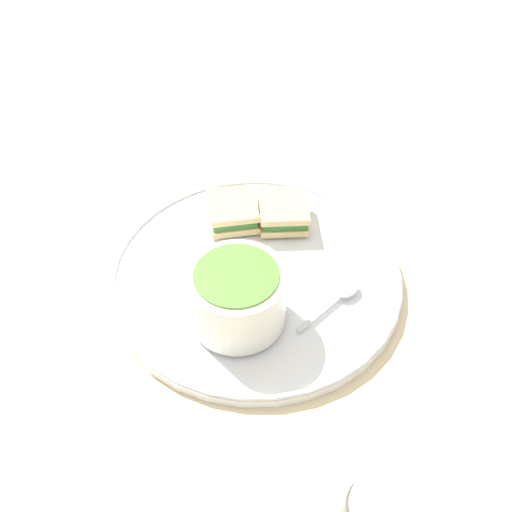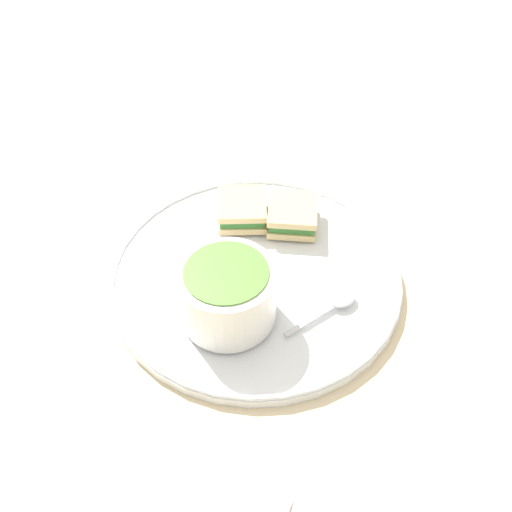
{
  "view_description": "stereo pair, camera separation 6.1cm",
  "coord_description": "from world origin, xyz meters",
  "px_view_note": "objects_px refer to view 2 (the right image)",
  "views": [
    {
      "loc": [
        0.21,
        0.37,
        0.48
      ],
      "look_at": [
        0.0,
        0.0,
        0.04
      ],
      "focal_mm": 35.0,
      "sensor_mm": 36.0,
      "label": 1
    },
    {
      "loc": [
        0.15,
        0.4,
        0.48
      ],
      "look_at": [
        0.0,
        0.0,
        0.04
      ],
      "focal_mm": 35.0,
      "sensor_mm": 36.0,
      "label": 2
    }
  ],
  "objects_px": {
    "spoon": "(338,302)",
    "sandwich_half_far": "(242,209)",
    "soup_bowl": "(227,293)",
    "sandwich_half_near": "(292,215)"
  },
  "relations": [
    {
      "from": "spoon",
      "to": "sandwich_half_near",
      "type": "relative_size",
      "value": 1.12
    },
    {
      "from": "sandwich_half_near",
      "to": "spoon",
      "type": "bearing_deg",
      "value": 87.98
    },
    {
      "from": "spoon",
      "to": "sandwich_half_near",
      "type": "height_order",
      "value": "sandwich_half_near"
    },
    {
      "from": "soup_bowl",
      "to": "spoon",
      "type": "bearing_deg",
      "value": 166.11
    },
    {
      "from": "soup_bowl",
      "to": "sandwich_half_far",
      "type": "distance_m",
      "value": 0.17
    },
    {
      "from": "spoon",
      "to": "sandwich_half_far",
      "type": "distance_m",
      "value": 0.19
    },
    {
      "from": "spoon",
      "to": "sandwich_half_far",
      "type": "height_order",
      "value": "sandwich_half_far"
    },
    {
      "from": "spoon",
      "to": "sandwich_half_far",
      "type": "relative_size",
      "value": 1.16
    },
    {
      "from": "soup_bowl",
      "to": "sandwich_half_near",
      "type": "bearing_deg",
      "value": -137.89
    },
    {
      "from": "soup_bowl",
      "to": "sandwich_half_far",
      "type": "bearing_deg",
      "value": -114.87
    }
  ]
}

